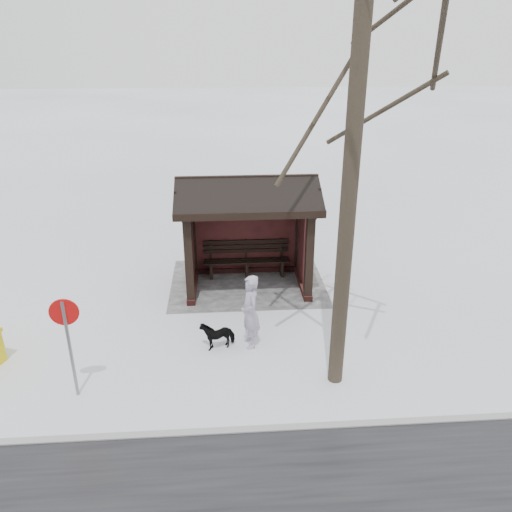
% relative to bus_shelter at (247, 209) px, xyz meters
% --- Properties ---
extents(ground, '(120.00, 120.00, 0.00)m').
position_rel_bus_shelter_xyz_m(ground, '(0.00, 0.16, -2.17)').
color(ground, white).
rests_on(ground, ground).
extents(kerb, '(120.00, 0.15, 0.06)m').
position_rel_bus_shelter_xyz_m(kerb, '(0.00, 5.66, -2.16)').
color(kerb, gray).
rests_on(kerb, ground).
extents(trampled_patch, '(4.20, 3.20, 0.02)m').
position_rel_bus_shelter_xyz_m(trampled_patch, '(0.00, -0.04, -2.16)').
color(trampled_patch, '#98979D').
rests_on(trampled_patch, ground).
extents(bus_shelter, '(3.60, 2.40, 3.09)m').
position_rel_bus_shelter_xyz_m(bus_shelter, '(0.00, 0.00, 0.00)').
color(bus_shelter, '#3C1916').
rests_on(bus_shelter, ground).
extents(tree_near, '(3.42, 3.42, 9.03)m').
position_rel_bus_shelter_xyz_m(tree_near, '(-1.50, 4.36, 3.99)').
color(tree_near, black).
rests_on(tree_near, ground).
extents(pedestrian, '(0.51, 0.68, 1.68)m').
position_rel_bus_shelter_xyz_m(pedestrian, '(0.11, 3.02, -1.33)').
color(pedestrian, '#9D92AC').
rests_on(pedestrian, ground).
extents(dog, '(0.80, 0.54, 0.62)m').
position_rel_bus_shelter_xyz_m(dog, '(0.82, 3.03, -1.85)').
color(dog, black).
rests_on(dog, ground).
extents(road_sign, '(0.52, 0.10, 2.05)m').
position_rel_bus_shelter_xyz_m(road_sign, '(3.49, 4.45, -0.66)').
color(road_sign, slate).
rests_on(road_sign, ground).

